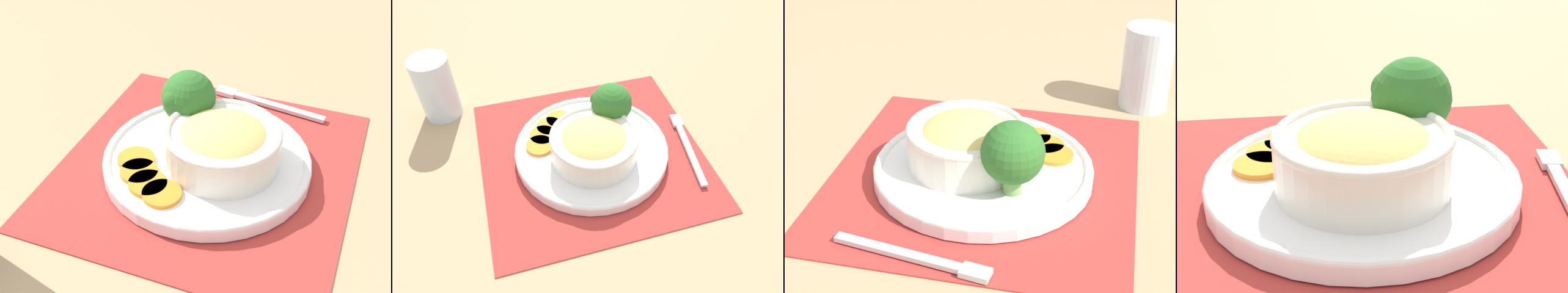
{
  "view_description": "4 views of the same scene",
  "coord_description": "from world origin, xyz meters",
  "views": [
    {
      "loc": [
        -0.52,
        -0.24,
        0.48
      ],
      "look_at": [
        -0.01,
        0.01,
        0.04
      ],
      "focal_mm": 50.0,
      "sensor_mm": 36.0,
      "label": 1
    },
    {
      "loc": [
        -0.09,
        -0.47,
        0.53
      ],
      "look_at": [
        -0.01,
        -0.01,
        0.04
      ],
      "focal_mm": 35.0,
      "sensor_mm": 36.0,
      "label": 2
    },
    {
      "loc": [
        0.67,
        0.22,
        0.46
      ],
      "look_at": [
        -0.0,
        -0.0,
        0.05
      ],
      "focal_mm": 60.0,
      "sensor_mm": 36.0,
      "label": 3
    },
    {
      "loc": [
        -0.01,
        -0.52,
        0.29
      ],
      "look_at": [
        0.01,
        -0.01,
        0.05
      ],
      "focal_mm": 60.0,
      "sensor_mm": 36.0,
      "label": 4
    }
  ],
  "objects": [
    {
      "name": "broccoli_floret",
      "position": [
        0.05,
        0.05,
        0.07
      ],
      "size": [
        0.08,
        0.08,
        0.09
      ],
      "color": "#759E51",
      "rests_on": "plate"
    },
    {
      "name": "carrot_slice_near",
      "position": [
        -0.05,
        0.08,
        0.02
      ],
      "size": [
        0.05,
        0.05,
        0.01
      ],
      "color": "orange",
      "rests_on": "plate"
    },
    {
      "name": "ground_plane",
      "position": [
        0.0,
        0.0,
        0.0
      ],
      "size": [
        4.0,
        4.0,
        0.0
      ],
      "primitive_type": "plane",
      "color": "tan"
    },
    {
      "name": "carrot_slice_extra",
      "position": [
        -0.09,
        0.02,
        0.02
      ],
      "size": [
        0.05,
        0.05,
        0.01
      ],
      "color": "orange",
      "rests_on": "plate"
    },
    {
      "name": "fork",
      "position": [
        0.18,
        -0.0,
        0.01
      ],
      "size": [
        0.02,
        0.18,
        0.01
      ],
      "rotation": [
        0.0,
        0.0,
        -0.05
      ],
      "color": "silver",
      "rests_on": "placemat"
    },
    {
      "name": "water_glass",
      "position": [
        -0.28,
        0.17,
        0.06
      ],
      "size": [
        0.07,
        0.07,
        0.13
      ],
      "color": "silver",
      "rests_on": "ground_plane"
    },
    {
      "name": "plate",
      "position": [
        0.0,
        0.0,
        0.02
      ],
      "size": [
        0.28,
        0.28,
        0.02
      ],
      "color": "white",
      "rests_on": "placemat"
    },
    {
      "name": "carrot_slice_middle",
      "position": [
        -0.07,
        0.06,
        0.02
      ],
      "size": [
        0.05,
        0.05,
        0.01
      ],
      "color": "orange",
      "rests_on": "plate"
    },
    {
      "name": "bowl",
      "position": [
        -0.0,
        -0.02,
        0.05
      ],
      "size": [
        0.15,
        0.15,
        0.06
      ],
      "color": "silver",
      "rests_on": "plate"
    },
    {
      "name": "carrot_slice_far",
      "position": [
        -0.08,
        0.04,
        0.02
      ],
      "size": [
        0.05,
        0.05,
        0.01
      ],
      "color": "orange",
      "rests_on": "plate"
    },
    {
      "name": "placemat",
      "position": [
        0.0,
        0.0,
        0.0
      ],
      "size": [
        0.44,
        0.43,
        0.0
      ],
      "color": "#B2332D",
      "rests_on": "ground_plane"
    }
  ]
}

